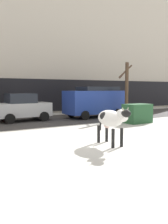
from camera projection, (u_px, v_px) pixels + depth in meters
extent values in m
plane|color=silver|center=(107.00, 143.00, 9.48)|extent=(120.00, 120.00, 0.00)
cube|color=#423F3F|center=(40.00, 121.00, 16.01)|extent=(60.00, 5.60, 0.01)
cube|color=beige|center=(10.00, 41.00, 21.59)|extent=(44.00, 6.00, 13.00)
cube|color=black|center=(21.00, 96.00, 19.46)|extent=(43.12, 0.10, 2.80)
ellipsoid|color=silver|center=(110.00, 118.00, 9.10)|extent=(0.65, 1.42, 0.64)
ellipsoid|color=black|center=(105.00, 117.00, 9.10)|extent=(0.30, 0.57, 0.40)
cylinder|color=black|center=(122.00, 137.00, 8.83)|extent=(0.12, 0.12, 0.70)
cylinder|color=black|center=(113.00, 138.00, 8.64)|extent=(0.12, 0.12, 0.70)
cylinder|color=black|center=(107.00, 133.00, 9.69)|extent=(0.12, 0.12, 0.70)
cylinder|color=black|center=(99.00, 134.00, 9.50)|extent=(0.12, 0.12, 0.70)
cylinder|color=silver|center=(122.00, 116.00, 8.43)|extent=(0.28, 0.49, 0.44)
ellipsoid|color=black|center=(126.00, 113.00, 8.23)|extent=(0.26, 0.45, 0.28)
cone|color=beige|center=(128.00, 109.00, 8.30)|extent=(0.12, 0.06, 0.15)
cone|color=beige|center=(123.00, 109.00, 8.19)|extent=(0.12, 0.06, 0.15)
cylinder|color=black|center=(100.00, 123.00, 9.70)|extent=(0.06, 0.06, 0.60)
ellipsoid|color=beige|center=(107.00, 126.00, 9.28)|extent=(0.25, 0.29, 0.20)
cube|color=#B7BABF|center=(23.00, 110.00, 15.91)|extent=(3.56, 1.82, 0.90)
cube|color=#1E232D|center=(21.00, 98.00, 15.76)|extent=(1.85, 1.56, 0.64)
cylinder|color=black|center=(35.00, 114.00, 17.28)|extent=(0.65, 0.24, 0.64)
cylinder|color=black|center=(44.00, 116.00, 15.85)|extent=(0.65, 0.24, 0.64)
cylinder|color=black|center=(3.00, 116.00, 16.05)|extent=(0.65, 0.24, 0.64)
cylinder|color=black|center=(10.00, 119.00, 14.63)|extent=(0.65, 0.24, 0.64)
cube|color=#233D9E|center=(95.00, 102.00, 18.03)|extent=(4.66, 2.05, 1.70)
cube|color=#1E232D|center=(98.00, 89.00, 18.09)|extent=(3.05, 1.77, 0.30)
cylinder|color=black|center=(103.00, 111.00, 19.71)|extent=(0.65, 0.24, 0.64)
cylinder|color=black|center=(118.00, 113.00, 18.12)|extent=(0.65, 0.24, 0.64)
cylinder|color=black|center=(71.00, 113.00, 18.10)|extent=(0.65, 0.24, 0.64)
cylinder|color=black|center=(85.00, 115.00, 16.51)|extent=(0.65, 0.24, 0.64)
cylinder|color=#282833|center=(69.00, 109.00, 20.10)|extent=(0.24, 0.24, 0.88)
cube|color=maroon|center=(69.00, 100.00, 20.03)|extent=(0.36, 0.22, 0.64)
sphere|color=beige|center=(69.00, 95.00, 19.99)|extent=(0.20, 0.20, 0.20)
cylinder|color=#4C3828|center=(127.00, 91.00, 17.29)|extent=(0.25, 0.25, 4.06)
cylinder|color=#4C3828|center=(125.00, 71.00, 17.63)|extent=(0.96, 0.56, 1.00)
cylinder|color=#4C3828|center=(122.00, 75.00, 17.41)|extent=(0.80, 0.41, 0.56)
cube|color=#285633|center=(137.00, 113.00, 15.09)|extent=(1.74, 1.16, 1.20)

